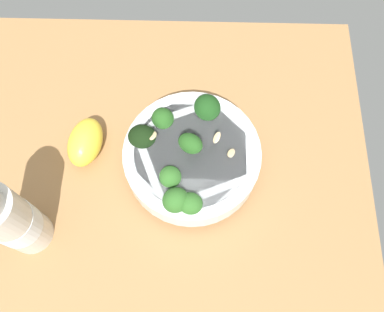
# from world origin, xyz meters

# --- Properties ---
(ground_plane) EXTENTS (0.67, 0.67, 0.04)m
(ground_plane) POSITION_xyz_m (0.00, 0.00, -0.02)
(ground_plane) COLOR #996D42
(bowl_of_broccoli) EXTENTS (0.21, 0.21, 0.10)m
(bowl_of_broccoli) POSITION_xyz_m (0.05, -0.05, 0.04)
(bowl_of_broccoli) COLOR white
(bowl_of_broccoli) RESTS_ON ground_plane
(lemon_wedge) EXTENTS (0.09, 0.07, 0.05)m
(lemon_wedge) POSITION_xyz_m (0.07, 0.12, 0.03)
(lemon_wedge) COLOR yellow
(lemon_wedge) RESTS_ON ground_plane
(bottle_tall) EXTENTS (0.06, 0.06, 0.18)m
(bottle_tall) POSITION_xyz_m (-0.07, 0.18, 0.08)
(bottle_tall) COLOR beige
(bottle_tall) RESTS_ON ground_plane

